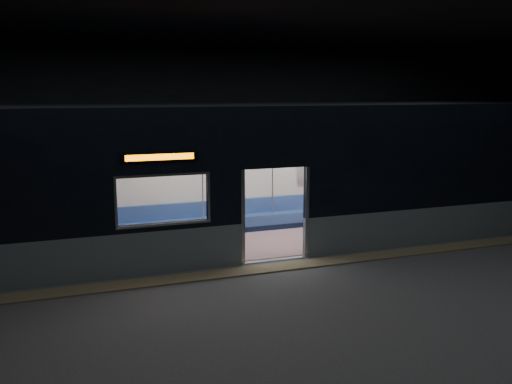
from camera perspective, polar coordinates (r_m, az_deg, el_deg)
station_floor at (r=11.04m, az=4.01°, el=-8.80°), size 24.00×14.00×0.01m
station_envelope at (r=10.41m, az=4.27°, el=10.61°), size 24.00×14.00×5.00m
tactile_strip at (r=11.51m, az=2.90°, el=-7.86°), size 22.80×0.50×0.03m
metro_car at (r=12.91m, az=-0.42°, el=2.53°), size 18.00×3.04×3.35m
passenger at (r=15.56m, az=11.44°, el=-0.24°), size 0.42×0.69×1.35m
handbag at (r=15.42m, az=11.93°, el=-0.81°), size 0.32×0.30×0.13m
transit_map at (r=15.06m, az=6.40°, el=2.23°), size 1.02×0.03×0.67m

